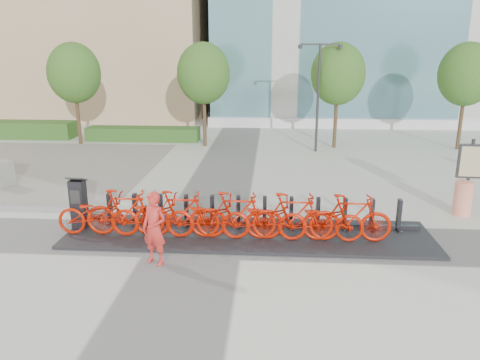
# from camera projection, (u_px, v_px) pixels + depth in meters

# --- Properties ---
(ground) EXTENTS (120.00, 120.00, 0.00)m
(ground) POSITION_uv_depth(u_px,v_px,m) (198.00, 239.00, 12.19)
(ground) COLOR beige
(hedge_b) EXTENTS (6.00, 1.20, 0.70)m
(hedge_b) POSITION_uv_depth(u_px,v_px,m) (143.00, 134.00, 25.09)
(hedge_b) COLOR #346824
(hedge_b) RESTS_ON ground
(tree_0) EXTENTS (2.60, 2.60, 5.10)m
(tree_0) POSITION_uv_depth(u_px,v_px,m) (74.00, 73.00, 23.25)
(tree_0) COLOR brown
(tree_0) RESTS_ON ground
(tree_1) EXTENTS (2.60, 2.60, 5.10)m
(tree_1) POSITION_uv_depth(u_px,v_px,m) (204.00, 73.00, 22.82)
(tree_1) COLOR brown
(tree_1) RESTS_ON ground
(tree_2) EXTENTS (2.60, 2.60, 5.10)m
(tree_2) POSITION_uv_depth(u_px,v_px,m) (338.00, 74.00, 22.40)
(tree_2) COLOR brown
(tree_2) RESTS_ON ground
(tree_3) EXTENTS (2.60, 2.60, 5.10)m
(tree_3) POSITION_uv_depth(u_px,v_px,m) (467.00, 74.00, 22.01)
(tree_3) COLOR brown
(tree_3) RESTS_ON ground
(streetlamp) EXTENTS (2.00, 0.20, 5.00)m
(streetlamp) POSITION_uv_depth(u_px,v_px,m) (318.00, 85.00, 21.63)
(streetlamp) COLOR #262626
(streetlamp) RESTS_ON ground
(dock_pad) EXTENTS (9.60, 2.40, 0.08)m
(dock_pad) POSITION_uv_depth(u_px,v_px,m) (248.00, 235.00, 12.38)
(dock_pad) COLOR black
(dock_pad) RESTS_ON ground
(dock_rail_posts) EXTENTS (8.02, 0.50, 0.85)m
(dock_rail_posts) POSITION_uv_depth(u_px,v_px,m) (251.00, 212.00, 12.71)
(dock_rail_posts) COLOR black
(dock_rail_posts) RESTS_ON dock_pad
(bike_0) EXTENTS (2.13, 0.74, 1.12)m
(bike_0) POSITION_uv_depth(u_px,v_px,m) (98.00, 214.00, 12.14)
(bike_0) COLOR #B41703
(bike_0) RESTS_ON dock_pad
(bike_1) EXTENTS (2.07, 0.58, 1.24)m
(bike_1) POSITION_uv_depth(u_px,v_px,m) (125.00, 213.00, 12.07)
(bike_1) COLOR #B41703
(bike_1) RESTS_ON dock_pad
(bike_2) EXTENTS (2.13, 0.74, 1.12)m
(bike_2) POSITION_uv_depth(u_px,v_px,m) (152.00, 216.00, 12.04)
(bike_2) COLOR #B41703
(bike_2) RESTS_ON dock_pad
(bike_3) EXTENTS (2.07, 0.58, 1.24)m
(bike_3) POSITION_uv_depth(u_px,v_px,m) (180.00, 214.00, 11.98)
(bike_3) COLOR #B41703
(bike_3) RESTS_ON dock_pad
(bike_4) EXTENTS (2.13, 0.74, 1.12)m
(bike_4) POSITION_uv_depth(u_px,v_px,m) (208.00, 217.00, 11.95)
(bike_4) COLOR #B41703
(bike_4) RESTS_ON dock_pad
(bike_5) EXTENTS (2.07, 0.58, 1.24)m
(bike_5) POSITION_uv_depth(u_px,v_px,m) (236.00, 215.00, 11.89)
(bike_5) COLOR #B41703
(bike_5) RESTS_ON dock_pad
(bike_6) EXTENTS (2.13, 0.74, 1.12)m
(bike_6) POSITION_uv_depth(u_px,v_px,m) (264.00, 218.00, 11.86)
(bike_6) COLOR #B41703
(bike_6) RESTS_ON dock_pad
(bike_7) EXTENTS (2.07, 0.58, 1.24)m
(bike_7) POSITION_uv_depth(u_px,v_px,m) (293.00, 217.00, 11.79)
(bike_7) COLOR #B41703
(bike_7) RESTS_ON dock_pad
(bike_8) EXTENTS (2.13, 0.74, 1.12)m
(bike_8) POSITION_uv_depth(u_px,v_px,m) (321.00, 220.00, 11.76)
(bike_8) COLOR #B41703
(bike_8) RESTS_ON dock_pad
(bike_9) EXTENTS (2.07, 0.58, 1.24)m
(bike_9) POSITION_uv_depth(u_px,v_px,m) (350.00, 218.00, 11.70)
(bike_9) COLOR #B41703
(bike_9) RESTS_ON dock_pad
(kiosk) EXTENTS (0.47, 0.40, 1.47)m
(kiosk) POSITION_uv_depth(u_px,v_px,m) (79.00, 203.00, 12.55)
(kiosk) COLOR black
(kiosk) RESTS_ON dock_pad
(worker_red) EXTENTS (0.74, 0.63, 1.72)m
(worker_red) POSITION_uv_depth(u_px,v_px,m) (154.00, 228.00, 10.61)
(worker_red) COLOR red
(worker_red) RESTS_ON ground
(construction_barrel) EXTENTS (0.60, 0.60, 1.01)m
(construction_barrel) POSITION_uv_depth(u_px,v_px,m) (463.00, 198.00, 13.86)
(construction_barrel) COLOR #FF4509
(construction_barrel) RESTS_ON ground
(map_sign) EXTENTS (0.74, 0.17, 2.25)m
(map_sign) POSITION_uv_depth(u_px,v_px,m) (470.00, 164.00, 13.79)
(map_sign) COLOR #262626
(map_sign) RESTS_ON ground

